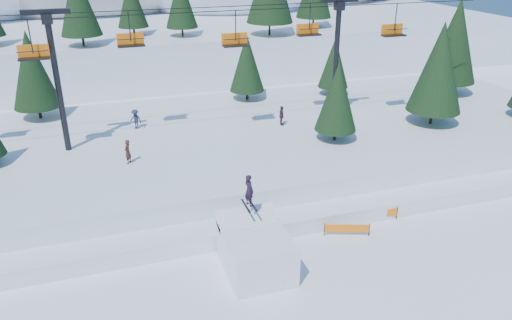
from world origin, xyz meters
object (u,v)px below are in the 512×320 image
object	(u,v)px
banner_far	(377,214)
banner_near	(347,228)
jump_kicker	(256,250)
chairlift	(201,50)

from	to	relation	value
banner_far	banner_near	bearing A→B (deg)	-160.34
jump_kicker	banner_far	xyz separation A→B (m)	(9.22, 2.44, -0.75)
jump_kicker	chairlift	size ratio (longest dim) A/B	0.11
banner_near	banner_far	bearing A→B (deg)	19.66
chairlift	banner_near	xyz separation A→B (m)	(5.83, -13.91, -8.78)
banner_near	banner_far	world-z (taller)	same
banner_near	jump_kicker	bearing A→B (deg)	-167.25
chairlift	banner_far	world-z (taller)	chairlift
banner_far	chairlift	bearing A→B (deg)	123.47
jump_kicker	banner_near	size ratio (longest dim) A/B	1.93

